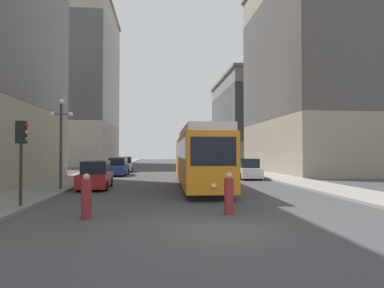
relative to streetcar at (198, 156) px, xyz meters
The scene contains 16 objects.
ground_plane 12.78m from the streetcar, 93.71° to the right, with size 200.00×200.00×0.00m, color #424244.
sidewalk_left 29.20m from the streetcar, 109.76° to the left, with size 3.35×120.00×0.15m, color gray.
sidewalk_right 28.69m from the streetcar, 73.31° to the left, with size 3.35×120.00×0.15m, color gray.
streetcar is the anchor object (origin of this frame).
transit_bus 18.40m from the streetcar, 78.80° to the left, with size 2.81×11.74×3.45m.
parked_car_left_near 13.42m from the streetcar, 120.97° to the left, with size 2.00×4.71×1.82m.
parked_car_left_mid 19.49m from the streetcar, 110.71° to the left, with size 2.08×5.01×1.82m.
parked_car_right_far 8.06m from the streetcar, 48.81° to the left, with size 2.06×4.41×1.82m.
parked_car_left_far 7.02m from the streetcar, behind, with size 2.00×4.52×1.82m.
pedestrian_crossing_near 11.84m from the streetcar, 117.20° to the right, with size 0.36×0.36×1.63m.
pedestrian_crossing_far 10.31m from the streetcar, 90.43° to the right, with size 0.36×0.36×1.62m.
traffic_light_near_left 11.83m from the streetcar, 136.49° to the right, with size 0.47×0.36×3.57m.
lamp_post_left_near 9.11m from the streetcar, 168.55° to the right, with size 1.41×0.36×5.57m.
building_left_midblock 46.68m from the streetcar, 114.23° to the left, with size 14.22×22.66×30.31m.
building_right_corner 24.36m from the streetcar, 41.91° to the left, with size 13.33×20.11×25.01m.
building_right_midblock 44.81m from the streetcar, 68.21° to the left, with size 13.70×23.35×17.18m.
Camera 1 is at (-2.00, -9.93, 2.41)m, focal length 30.30 mm.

